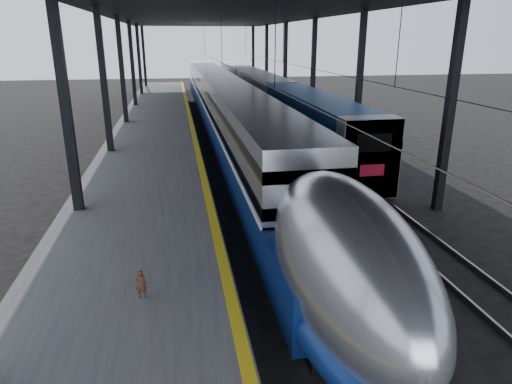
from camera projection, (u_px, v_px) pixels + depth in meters
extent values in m
plane|color=black|center=(244.00, 282.00, 14.51)|extent=(160.00, 160.00, 0.00)
cube|color=#4C4C4F|center=(154.00, 140.00, 32.45)|extent=(6.00, 80.00, 1.00)
cube|color=yellow|center=(193.00, 132.00, 32.74)|extent=(0.30, 80.00, 0.01)
cube|color=slate|center=(221.00, 143.00, 33.36)|extent=(0.08, 80.00, 0.16)
cube|color=slate|center=(240.00, 142.00, 33.60)|extent=(0.08, 80.00, 0.16)
cube|color=slate|center=(287.00, 141.00, 34.18)|extent=(0.08, 80.00, 0.16)
cube|color=slate|center=(306.00, 140.00, 34.41)|extent=(0.08, 80.00, 0.16)
cube|color=black|center=(67.00, 120.00, 16.79)|extent=(0.35, 0.35, 9.00)
cube|color=black|center=(450.00, 110.00, 19.31)|extent=(0.35, 0.35, 9.00)
cube|color=black|center=(105.00, 91.00, 26.12)|extent=(0.35, 0.35, 9.00)
cube|color=black|center=(359.00, 86.00, 28.64)|extent=(0.35, 0.35, 9.00)
cube|color=black|center=(122.00, 77.00, 35.46)|extent=(0.35, 0.35, 9.00)
cube|color=black|center=(313.00, 75.00, 37.97)|extent=(0.35, 0.35, 9.00)
cube|color=black|center=(133.00, 69.00, 44.79)|extent=(0.35, 0.35, 9.00)
cube|color=black|center=(285.00, 67.00, 47.31)|extent=(0.35, 0.35, 9.00)
cube|color=black|center=(139.00, 64.00, 54.12)|extent=(0.35, 0.35, 9.00)
cube|color=black|center=(267.00, 63.00, 56.64)|extent=(0.35, 0.35, 9.00)
cube|color=black|center=(144.00, 60.00, 63.46)|extent=(0.35, 0.35, 9.00)
cube|color=black|center=(253.00, 59.00, 65.97)|extent=(0.35, 0.35, 9.00)
cube|color=black|center=(227.00, 9.00, 30.53)|extent=(18.00, 75.00, 0.45)
cylinder|color=slate|center=(229.00, 67.00, 31.75)|extent=(0.03, 74.00, 0.03)
cylinder|color=slate|center=(299.00, 66.00, 32.56)|extent=(0.03, 74.00, 0.03)
cube|color=#B0B3B8|center=(219.00, 98.00, 40.52)|extent=(2.91, 57.00, 4.01)
cube|color=navy|center=(221.00, 115.00, 39.52)|extent=(2.99, 62.00, 1.56)
cube|color=silver|center=(219.00, 103.00, 40.67)|extent=(3.01, 57.00, 0.10)
cube|color=black|center=(219.00, 85.00, 40.15)|extent=(2.95, 57.00, 0.42)
cube|color=black|center=(219.00, 98.00, 40.52)|extent=(2.95, 57.00, 0.42)
ellipsoid|color=#B0B3B8|center=(343.00, 262.00, 11.17)|extent=(2.91, 8.40, 4.01)
ellipsoid|color=navy|center=(340.00, 303.00, 11.54)|extent=(2.99, 8.40, 1.71)
ellipsoid|color=black|center=(395.00, 287.00, 8.49)|extent=(1.50, 2.20, 0.90)
cube|color=black|center=(339.00, 330.00, 11.80)|extent=(2.21, 2.60, 0.40)
cube|color=black|center=(233.00, 145.00, 32.33)|extent=(2.21, 2.60, 0.40)
cube|color=navy|center=(315.00, 126.00, 29.47)|extent=(2.79, 18.00, 3.79)
cube|color=#999CA1|center=(367.00, 158.00, 21.63)|extent=(2.84, 1.20, 3.84)
cube|color=black|center=(374.00, 143.00, 20.78)|extent=(1.70, 0.06, 0.85)
cube|color=#AE0D27|center=(372.00, 170.00, 21.20)|extent=(1.20, 0.06, 0.55)
cube|color=#999CA1|center=(261.00, 93.00, 47.20)|extent=(2.79, 18.00, 3.79)
cube|color=#999CA1|center=(237.00, 78.00, 64.94)|extent=(2.79, 18.00, 3.79)
cube|color=black|center=(347.00, 179.00, 24.45)|extent=(2.20, 2.40, 0.36)
cube|color=black|center=(267.00, 115.00, 44.99)|extent=(2.20, 2.40, 0.36)
imported|color=#50291A|center=(141.00, 284.00, 11.68)|extent=(0.30, 0.21, 0.79)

